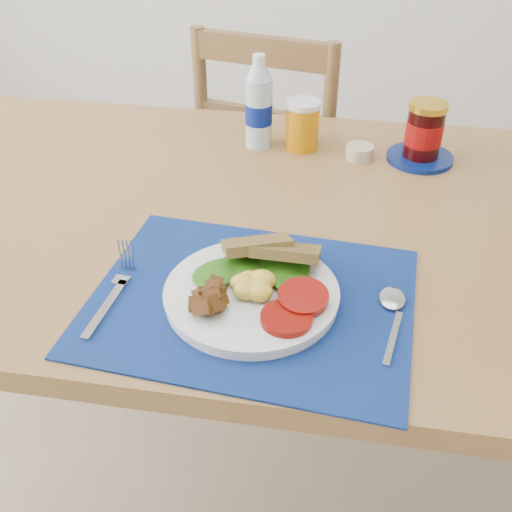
{
  "coord_description": "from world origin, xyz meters",
  "views": [
    {
      "loc": [
        0.23,
        -0.73,
        1.32
      ],
      "look_at": [
        0.11,
        -0.02,
        0.8
      ],
      "focal_mm": 42.0,
      "sensor_mm": 36.0,
      "label": 1
    }
  ],
  "objects_px": {
    "juice_glass": "(302,126)",
    "chair_far": "(276,149)",
    "jam_on_saucer": "(424,136)",
    "water_bottle": "(259,107)",
    "breakfast_plate": "(248,291)"
  },
  "relations": [
    {
      "from": "breakfast_plate",
      "to": "jam_on_saucer",
      "type": "relative_size",
      "value": 1.84
    },
    {
      "from": "juice_glass",
      "to": "jam_on_saucer",
      "type": "xyz_separation_m",
      "value": [
        0.25,
        -0.02,
        0.01
      ]
    },
    {
      "from": "chair_far",
      "to": "breakfast_plate",
      "type": "height_order",
      "value": "chair_far"
    },
    {
      "from": "jam_on_saucer",
      "to": "water_bottle",
      "type": "bearing_deg",
      "value": 177.77
    },
    {
      "from": "breakfast_plate",
      "to": "chair_far",
      "type": "bearing_deg",
      "value": 82.28
    },
    {
      "from": "water_bottle",
      "to": "juice_glass",
      "type": "height_order",
      "value": "water_bottle"
    },
    {
      "from": "chair_far",
      "to": "jam_on_saucer",
      "type": "xyz_separation_m",
      "value": [
        0.36,
        -0.38,
        0.24
      ]
    },
    {
      "from": "juice_glass",
      "to": "chair_far",
      "type": "bearing_deg",
      "value": 105.93
    },
    {
      "from": "chair_far",
      "to": "water_bottle",
      "type": "xyz_separation_m",
      "value": [
        0.01,
        -0.37,
        0.27
      ]
    },
    {
      "from": "breakfast_plate",
      "to": "juice_glass",
      "type": "bearing_deg",
      "value": 74.67
    },
    {
      "from": "chair_far",
      "to": "juice_glass",
      "type": "distance_m",
      "value": 0.45
    },
    {
      "from": "chair_far",
      "to": "water_bottle",
      "type": "distance_m",
      "value": 0.46
    },
    {
      "from": "water_bottle",
      "to": "jam_on_saucer",
      "type": "distance_m",
      "value": 0.35
    },
    {
      "from": "chair_far",
      "to": "water_bottle",
      "type": "relative_size",
      "value": 5.57
    },
    {
      "from": "jam_on_saucer",
      "to": "juice_glass",
      "type": "bearing_deg",
      "value": 175.89
    }
  ]
}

